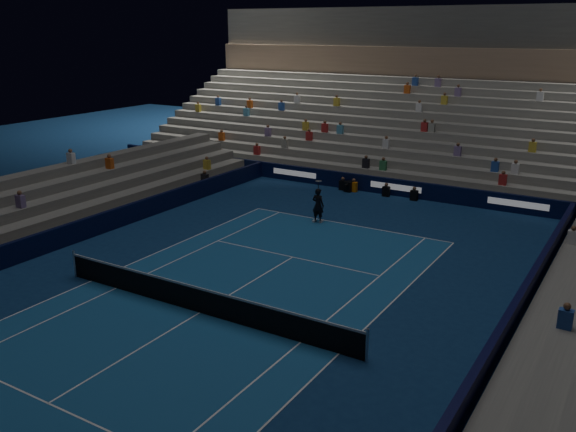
# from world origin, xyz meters

# --- Properties ---
(ground) EXTENTS (90.00, 90.00, 0.00)m
(ground) POSITION_xyz_m (0.00, 0.00, 0.00)
(ground) COLOR navy
(ground) RESTS_ON ground
(court_surface) EXTENTS (10.97, 23.77, 0.01)m
(court_surface) POSITION_xyz_m (0.00, 0.00, 0.01)
(court_surface) COLOR #184F88
(court_surface) RESTS_ON ground
(sponsor_barrier_far) EXTENTS (44.00, 0.25, 1.00)m
(sponsor_barrier_far) POSITION_xyz_m (0.00, 18.50, 0.50)
(sponsor_barrier_far) COLOR black
(sponsor_barrier_far) RESTS_ON ground
(sponsor_barrier_east) EXTENTS (0.25, 37.00, 1.00)m
(sponsor_barrier_east) POSITION_xyz_m (9.70, 0.00, 0.50)
(sponsor_barrier_east) COLOR #080932
(sponsor_barrier_east) RESTS_ON ground
(sponsor_barrier_west) EXTENTS (0.25, 37.00, 1.00)m
(sponsor_barrier_west) POSITION_xyz_m (-9.70, 0.00, 0.50)
(sponsor_barrier_west) COLOR black
(sponsor_barrier_west) RESTS_ON ground
(grandstand_main) EXTENTS (44.00, 15.20, 11.20)m
(grandstand_main) POSITION_xyz_m (0.00, 27.90, 3.38)
(grandstand_main) COLOR gray
(grandstand_main) RESTS_ON ground
(tennis_net) EXTENTS (12.90, 0.10, 1.10)m
(tennis_net) POSITION_xyz_m (0.00, 0.00, 0.50)
(tennis_net) COLOR #B2B2B7
(tennis_net) RESTS_ON ground
(tennis_player) EXTENTS (0.67, 0.45, 1.81)m
(tennis_player) POSITION_xyz_m (-1.49, 11.43, 0.91)
(tennis_player) COLOR black
(tennis_player) RESTS_ON ground
(broadcast_camera) EXTENTS (0.51, 0.94, 0.61)m
(broadcast_camera) POSITION_xyz_m (-2.85, 17.91, 0.32)
(broadcast_camera) COLOR black
(broadcast_camera) RESTS_ON ground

